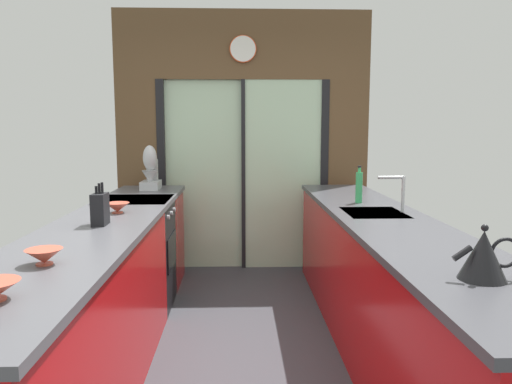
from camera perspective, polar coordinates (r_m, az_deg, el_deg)
name	(u,v)px	position (r m, az deg, el deg)	size (l,w,h in m)	color
ground_plane	(247,338)	(3.68, -1.12, -16.76)	(5.04, 7.60, 0.02)	#38383D
back_wall_unit	(243,126)	(5.15, -1.51, 7.76)	(2.64, 0.12, 2.70)	brown
left_counter_run	(99,300)	(3.19, -17.96, -11.89)	(0.62, 3.80, 0.92)	#AD0C0F
right_counter_run	(385,287)	(3.37, 14.90, -10.73)	(0.62, 3.80, 0.92)	#AD0C0F
sink_faucet	(399,188)	(3.51, 16.36, 0.46)	(0.19, 0.02, 0.26)	#B7BABC
oven_range	(137,254)	(4.23, -13.80, -7.05)	(0.60, 0.60, 0.92)	black
mixing_bowl_mid	(44,256)	(2.29, -23.58, -6.91)	(0.16, 0.16, 0.07)	#BC4C38
mixing_bowl_far	(117,207)	(3.49, -15.94, -1.75)	(0.17, 0.17, 0.07)	#BC4C38
knife_block	(100,209)	(3.08, -17.81, -1.89)	(0.08, 0.14, 0.26)	black
stand_mixer	(151,172)	(4.74, -12.25, 2.25)	(0.17, 0.27, 0.42)	#B7BABC
kettle	(484,255)	(2.09, 25.12, -6.72)	(0.27, 0.18, 0.22)	black
soap_bottle	(359,187)	(3.89, 11.98, 0.61)	(0.05, 0.05, 0.29)	#339E56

